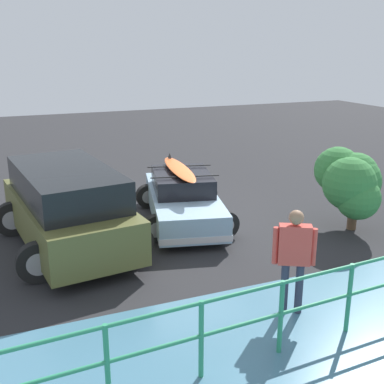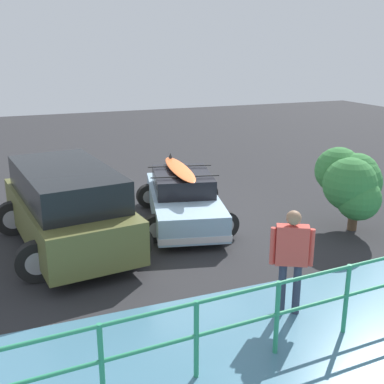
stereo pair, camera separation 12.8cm
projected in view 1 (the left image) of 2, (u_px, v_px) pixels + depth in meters
name	position (u px, v px, depth m)	size (l,w,h in m)	color
ground_plane	(193.00, 220.00, 12.36)	(44.00, 44.00, 0.02)	#28282B
sedan_car	(183.00, 198.00, 12.12)	(2.80, 4.32, 1.52)	#8CADC6
suv_car	(67.00, 207.00, 10.43)	(3.08, 4.83, 1.81)	brown
person_bystander	(294.00, 252.00, 7.77)	(0.63, 0.42, 1.80)	#33384C
railing_fence	(281.00, 307.00, 6.81)	(7.67, 0.52, 1.14)	#2D9366
bush_near_left	(350.00, 181.00, 11.38)	(1.57, 1.92, 1.97)	brown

